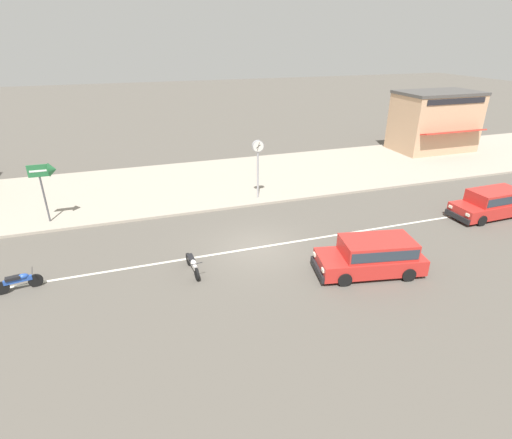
{
  "coord_description": "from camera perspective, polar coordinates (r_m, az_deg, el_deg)",
  "views": [
    {
      "loc": [
        -5.45,
        -16.28,
        9.46
      ],
      "look_at": [
        0.42,
        1.5,
        0.8
      ],
      "focal_mm": 28.0,
      "sensor_mm": 36.0,
      "label": 1
    }
  ],
  "objects": [
    {
      "name": "ground_plane",
      "position": [
        19.6,
        0.22,
        -4.04
      ],
      "size": [
        160.0,
        160.0,
        0.0
      ],
      "primitive_type": "plane",
      "color": "#544F47"
    },
    {
      "name": "street_clock",
      "position": [
        24.34,
        0.26,
        9.23
      ],
      "size": [
        0.71,
        0.22,
        3.66
      ],
      "color": "#9E9EA3",
      "rests_on": "kerb_strip"
    },
    {
      "name": "motorcycle_2",
      "position": [
        18.94,
        -30.79,
        -7.59
      ],
      "size": [
        1.77,
        0.56,
        0.8
      ],
      "color": "black",
      "rests_on": "ground"
    },
    {
      "name": "minivan_red_2",
      "position": [
        26.32,
        30.6,
        2.13
      ],
      "size": [
        4.51,
        1.97,
        1.56
      ],
      "color": "red",
      "rests_on": "ground"
    },
    {
      "name": "arrow_signboard",
      "position": [
        23.73,
        -27.41,
        5.94
      ],
      "size": [
        1.39,
        0.72,
        3.26
      ],
      "color": "#4C4C51",
      "rests_on": "kerb_strip"
    },
    {
      "name": "minivan_red_1",
      "position": [
        18.02,
        16.34,
        -4.84
      ],
      "size": [
        4.89,
        2.68,
        1.56
      ],
      "color": "red",
      "rests_on": "ground"
    },
    {
      "name": "shopfront_corner_warung",
      "position": [
        39.1,
        24.15,
        12.71
      ],
      "size": [
        6.91,
        4.92,
        5.01
      ],
      "color": "tan",
      "rests_on": "kerb_strip"
    },
    {
      "name": "motorcycle_0",
      "position": [
        17.68,
        -9.07,
        -6.27
      ],
      "size": [
        0.56,
        1.93,
        0.8
      ],
      "color": "black",
      "rests_on": "ground"
    },
    {
      "name": "lane_centre_stripe",
      "position": [
        19.6,
        0.22,
        -4.03
      ],
      "size": [
        50.4,
        0.14,
        0.01
      ],
      "primitive_type": "cube",
      "color": "silver",
      "rests_on": "ground"
    },
    {
      "name": "kerb_strip",
      "position": [
        28.44,
        -6.21,
        5.4
      ],
      "size": [
        68.0,
        10.0,
        0.15
      ],
      "primitive_type": "cube",
      "color": "#9E9384",
      "rests_on": "ground"
    }
  ]
}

